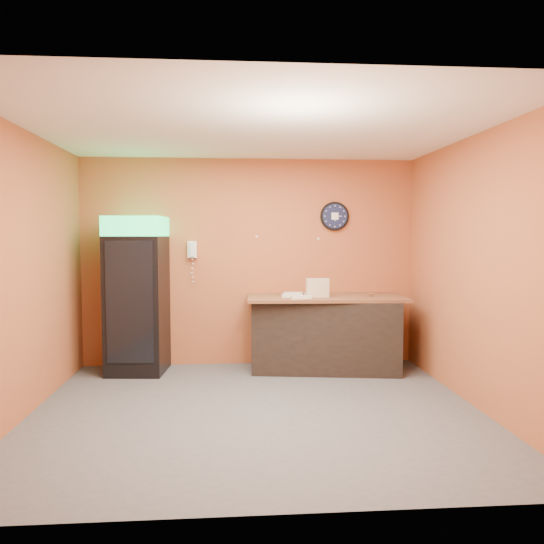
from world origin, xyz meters
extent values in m
plane|color=#47474C|center=(0.00, 0.00, 0.00)|extent=(4.50, 4.50, 0.00)
cube|color=#AD5431|center=(0.00, 2.00, 1.40)|extent=(4.50, 0.02, 2.80)
cube|color=#AD5431|center=(-2.25, 0.00, 1.40)|extent=(0.02, 4.00, 2.80)
cube|color=#AD5431|center=(2.25, 0.00, 1.40)|extent=(0.02, 4.00, 2.80)
cube|color=white|center=(0.00, 0.00, 2.80)|extent=(4.50, 4.00, 0.02)
cube|color=black|center=(-1.45, 1.65, 0.88)|extent=(0.76, 0.76, 1.75)
cube|color=#1CEF6A|center=(-1.45, 1.65, 1.88)|extent=(0.76, 0.76, 0.25)
cube|color=black|center=(-1.42, 1.30, 0.95)|extent=(0.58, 0.07, 1.50)
cube|color=black|center=(0.98, 1.58, 0.47)|extent=(1.97, 1.09, 0.93)
cylinder|color=black|center=(1.17, 1.98, 2.03)|extent=(0.39, 0.05, 0.39)
cylinder|color=#0F1433|center=(1.17, 1.95, 2.03)|extent=(0.34, 0.01, 0.34)
cube|color=white|center=(1.17, 1.94, 2.03)|extent=(0.10, 0.00, 0.10)
cube|color=white|center=(-0.77, 1.96, 1.58)|extent=(0.12, 0.07, 0.22)
cube|color=white|center=(-0.77, 1.91, 1.58)|extent=(0.05, 0.04, 0.18)
cube|color=brown|center=(0.98, 1.58, 0.95)|extent=(2.08, 1.01, 0.04)
cube|color=beige|center=(0.85, 1.44, 1.00)|extent=(0.29, 0.13, 0.06)
cube|color=beige|center=(0.85, 1.44, 1.07)|extent=(0.29, 0.13, 0.06)
cube|color=beige|center=(0.85, 1.44, 1.13)|extent=(0.29, 0.13, 0.06)
cube|color=beige|center=(0.85, 1.44, 1.19)|extent=(0.29, 0.13, 0.06)
cube|color=silver|center=(0.53, 1.47, 0.99)|extent=(0.27, 0.12, 0.04)
cube|color=silver|center=(0.62, 1.30, 0.99)|extent=(0.27, 0.15, 0.04)
cube|color=silver|center=(0.60, 1.64, 1.00)|extent=(0.32, 0.17, 0.04)
cylinder|color=silver|center=(0.68, 1.58, 1.01)|extent=(0.06, 0.06, 0.06)
camera|label=1|loc=(-0.26, -5.23, 1.77)|focal=35.00mm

